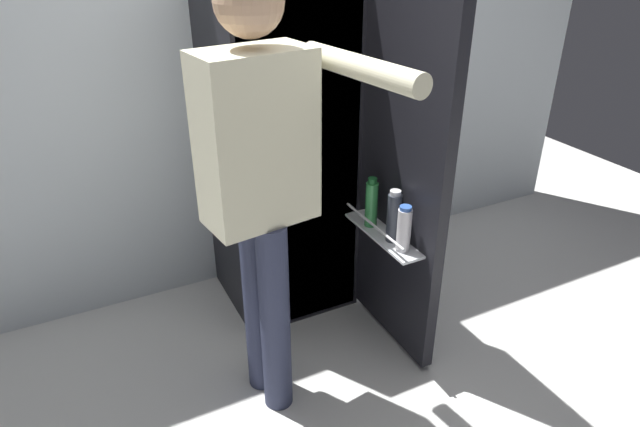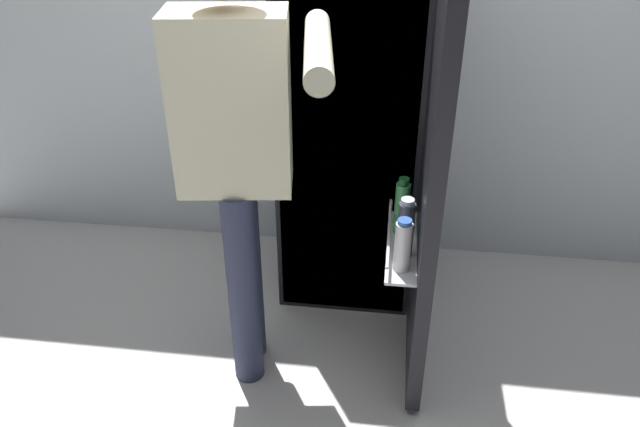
{
  "view_description": "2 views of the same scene",
  "coord_description": "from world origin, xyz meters",
  "views": [
    {
      "loc": [
        -0.96,
        -1.82,
        1.82
      ],
      "look_at": [
        -0.1,
        -0.1,
        0.81
      ],
      "focal_mm": 30.89,
      "sensor_mm": 36.0,
      "label": 1
    },
    {
      "loc": [
        0.18,
        -2.02,
        1.93
      ],
      "look_at": [
        -0.07,
        -0.02,
        0.7
      ],
      "focal_mm": 34.85,
      "sensor_mm": 36.0,
      "label": 2
    }
  ],
  "objects": [
    {
      "name": "ground_plane",
      "position": [
        0.0,
        0.0,
        0.0
      ],
      "size": [
        6.55,
        6.55,
        0.0
      ],
      "primitive_type": "plane",
      "color": "silver"
    },
    {
      "name": "kitchen_wall",
      "position": [
        0.0,
        0.88,
        1.24
      ],
      "size": [
        4.4,
        0.1,
        2.48
      ],
      "primitive_type": "cube",
      "color": "silver",
      "rests_on": "ground_plane"
    },
    {
      "name": "refrigerator",
      "position": [
        0.03,
        0.48,
        0.85
      ],
      "size": [
        0.66,
        1.17,
        1.69
      ],
      "color": "black",
      "rests_on": "ground_plane"
    },
    {
      "name": "person",
      "position": [
        -0.34,
        -0.13,
        1.04
      ],
      "size": [
        0.6,
        0.68,
        1.73
      ],
      "color": "#2D334C",
      "rests_on": "ground_plane"
    }
  ]
}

